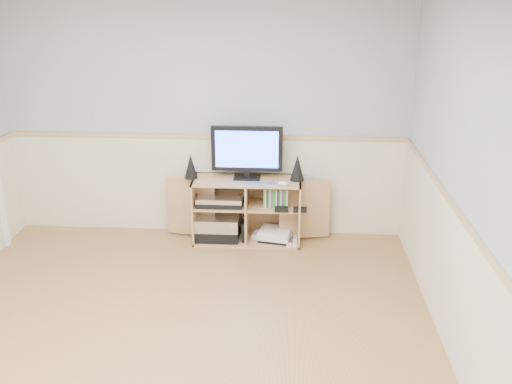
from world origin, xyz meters
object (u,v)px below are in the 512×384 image
media_cabinet (247,208)px  keyboard (260,184)px  game_consoles (274,235)px  monitor (247,150)px

media_cabinet → keyboard: (0.14, -0.19, 0.32)m
keyboard → game_consoles: bearing=35.5°
media_cabinet → monitor: bearing=-90.0°
keyboard → game_consoles: keyboard is taller
media_cabinet → monitor: 0.60m
monitor → game_consoles: size_ratio=1.50×
monitor → game_consoles: 0.91m
media_cabinet → game_consoles: 0.38m
monitor → media_cabinet: bearing=90.0°
keyboard → media_cabinet: bearing=118.6°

